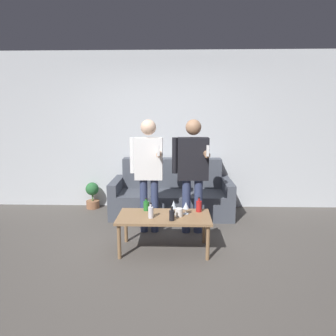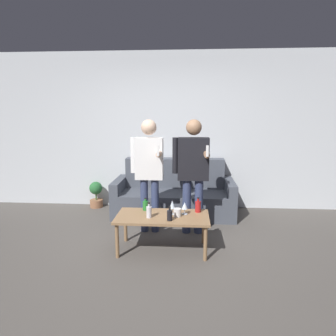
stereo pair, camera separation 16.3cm
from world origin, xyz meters
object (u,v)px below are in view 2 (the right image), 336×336
(person_standing_right, at_px, (193,168))
(couch, at_px, (174,195))
(coffee_table, at_px, (163,219))
(person_standing_left, at_px, (149,166))
(bottle_orange, at_px, (146,205))

(person_standing_right, bearing_deg, couch, 110.21)
(coffee_table, distance_m, person_standing_left, 0.83)
(couch, relative_size, coffee_table, 1.75)
(couch, bearing_deg, person_standing_left, -110.94)
(person_standing_left, xyz_separation_m, person_standing_right, (0.61, -0.00, -0.01))
(coffee_table, xyz_separation_m, bottle_orange, (-0.24, 0.20, 0.11))
(couch, xyz_separation_m, person_standing_right, (0.30, -0.81, 0.62))
(couch, bearing_deg, bottle_orange, -104.26)
(coffee_table, height_order, person_standing_left, person_standing_left)
(bottle_orange, xyz_separation_m, person_standing_right, (0.60, 0.38, 0.42))
(coffee_table, relative_size, person_standing_right, 0.71)
(couch, bearing_deg, coffee_table, -92.79)
(bottle_orange, distance_m, person_standing_left, 0.58)
(person_standing_left, height_order, person_standing_right, person_standing_right)
(couch, bearing_deg, person_standing_right, -69.79)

